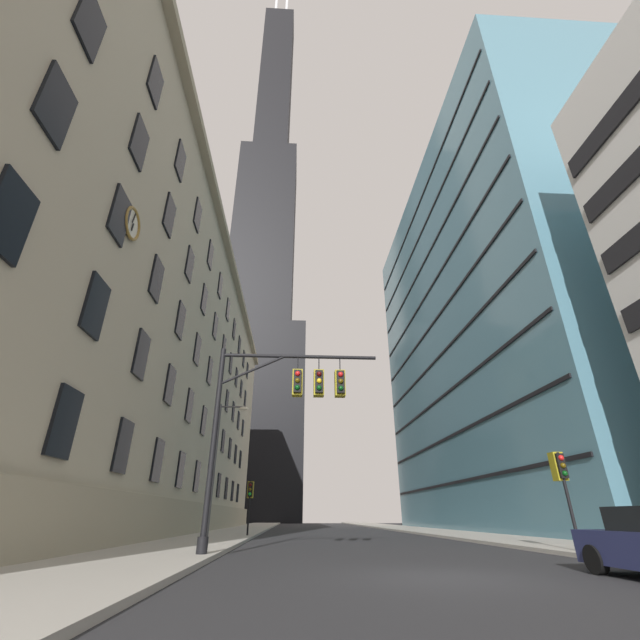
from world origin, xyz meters
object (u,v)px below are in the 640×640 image
object	(u,v)px
traffic_signal_mast	(289,399)
traffic_light_near_right	(560,471)
traffic_light_far_left	(250,492)
street_lamppost	(219,455)

from	to	relation	value
traffic_signal_mast	traffic_light_near_right	distance (m)	10.76
traffic_signal_mast	traffic_light_far_left	size ratio (longest dim) A/B	2.21
traffic_signal_mast	street_lamppost	world-z (taller)	street_lamppost
traffic_light_far_left	street_lamppost	distance (m)	5.18
traffic_light_near_right	street_lamppost	xyz separation A→B (m)	(-14.61, 9.33, 1.68)
traffic_light_near_right	traffic_light_far_left	world-z (taller)	traffic_light_near_right
traffic_light_near_right	street_lamppost	bearing A→B (deg)	147.44
traffic_signal_mast	traffic_light_far_left	world-z (taller)	traffic_signal_mast
traffic_light_far_left	traffic_signal_mast	bearing A→B (deg)	-79.53
traffic_signal_mast	traffic_light_near_right	bearing A→B (deg)	2.67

